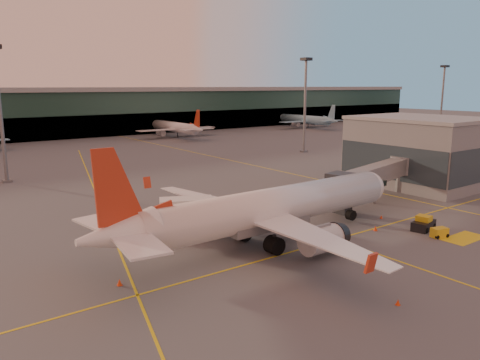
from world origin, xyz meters
TOP-DOWN VIEW (x-y plane):
  - ground at (0.00, 0.00)m, footprint 600.00×600.00m
  - taxi_markings at (-7.32, 44.49)m, footprint 100.12×173.00m
  - terminal at (0.00, 141.79)m, footprint 400.00×20.00m
  - gate_building at (41.93, 17.93)m, footprint 18.40×22.40m
  - mast_east_near at (55.00, 62.00)m, footprint 2.40×2.40m
  - mast_east_far at (130.00, 66.00)m, footprint 2.40×2.40m
  - main_airplane at (-3.13, 8.60)m, footprint 42.65×38.31m
  - jet_bridge at (24.76, 13.94)m, footprint 25.06×8.62m
  - catering_truck at (-8.92, 16.33)m, footprint 6.90×5.13m
  - gpu_cart at (15.89, -1.97)m, footprint 2.24×1.64m
  - pushback_tug at (17.07, 0.93)m, footprint 3.97×2.65m
  - cone_nose at (17.01, 7.40)m, footprint 0.38×0.38m
  - cone_tail at (-21.16, 7.91)m, footprint 0.50×0.50m
  - cone_wing_right at (-3.75, -9.92)m, footprint 0.41×0.41m
  - cone_fwd at (11.75, 4.36)m, footprint 0.50×0.50m

SIDE VIEW (x-z plane):
  - ground at x=0.00m, z-range 0.00..0.00m
  - taxi_markings at x=-7.32m, z-range 0.00..0.01m
  - cone_nose at x=17.01m, z-range -0.01..0.47m
  - cone_wing_right at x=-3.75m, z-range -0.01..0.51m
  - cone_tail at x=-21.16m, z-range -0.01..0.62m
  - cone_fwd at x=11.75m, z-range -0.01..0.63m
  - gpu_cart at x=15.89m, z-range -0.01..1.17m
  - pushback_tug at x=17.07m, z-range -0.18..1.70m
  - catering_truck at x=-8.92m, z-range 0.34..5.26m
  - main_airplane at x=-3.13m, z-range -2.26..10.64m
  - jet_bridge at x=24.76m, z-range 1.26..7.49m
  - gate_building at x=41.93m, z-range -0.01..12.59m
  - terminal at x=0.00m, z-range -0.04..17.56m
  - mast_east_near at x=55.00m, z-range 2.06..27.66m
  - mast_east_far at x=130.00m, z-range 2.06..27.66m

